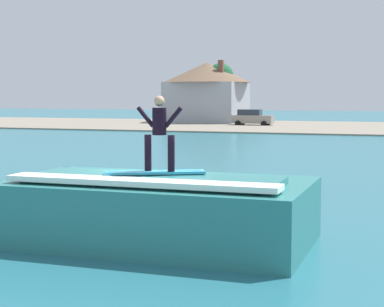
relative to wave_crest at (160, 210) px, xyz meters
The scene contains 8 objects.
ground_plane 1.39m from the wave_crest, 123.55° to the left, with size 260.00×260.00×0.00m, color #266877.
wave_crest is the anchor object (origin of this frame).
surfboard 0.91m from the wave_crest, 105.58° to the right, with size 2.23×1.44×0.06m.
surfer 1.88m from the wave_crest, 73.36° to the right, with size 1.11×0.32×1.71m.
shoreline_bank 55.76m from the wave_crest, 90.66° to the left, with size 120.00×26.74×0.14m.
car_near_shore 57.42m from the wave_crest, 101.74° to the left, with size 4.51×2.04×1.86m.
house_with_chimney 65.01m from the wave_crest, 106.87° to the left, with size 10.80×10.80×7.60m.
tree_tall_bare 64.88m from the wave_crest, 105.42° to the left, with size 3.24×3.24×7.33m.
Camera 1 is at (6.18, -14.69, 3.41)m, focal length 60.56 mm.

